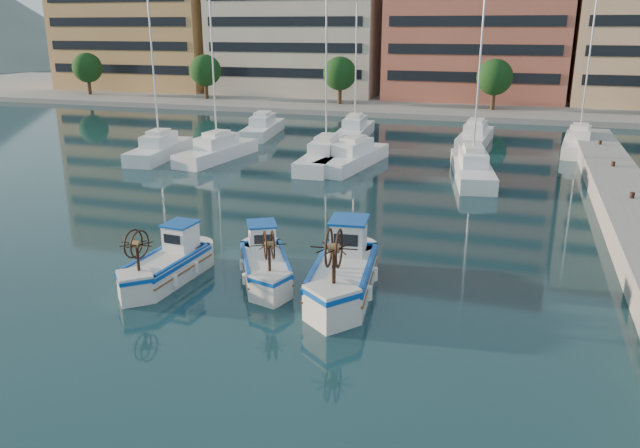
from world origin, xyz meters
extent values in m
plane|color=#1A4044|center=(0.00, 0.00, 0.00)|extent=(300.00, 300.00, 0.00)
cube|color=gray|center=(0.00, 67.00, 0.30)|extent=(180.00, 40.00, 0.60)
cube|color=tan|center=(-48.00, 65.00, 12.60)|extent=(24.00, 14.00, 24.00)
cube|color=black|center=(-48.00, 58.00, 12.60)|extent=(22.08, 0.12, 21.60)
cube|color=beige|center=(-23.00, 65.00, 11.10)|extent=(23.00, 14.00, 21.00)
cube|color=black|center=(-23.00, 58.00, 11.10)|extent=(21.16, 0.12, 18.90)
cylinder|color=#3F2B19|center=(-50.00, 53.50, 1.50)|extent=(0.50, 0.50, 3.00)
sphere|color=#194318|center=(-50.00, 53.50, 4.20)|extent=(4.00, 4.00, 4.00)
cylinder|color=#3F2B19|center=(-32.00, 53.50, 1.50)|extent=(0.50, 0.50, 3.00)
sphere|color=#194318|center=(-32.00, 53.50, 4.20)|extent=(4.00, 4.00, 4.00)
cylinder|color=#3F2B19|center=(-14.00, 53.50, 1.50)|extent=(0.50, 0.50, 3.00)
sphere|color=#194318|center=(-14.00, 53.50, 4.20)|extent=(4.00, 4.00, 4.00)
cylinder|color=#3F2B19|center=(4.00, 53.50, 1.50)|extent=(0.50, 0.50, 3.00)
sphere|color=#194318|center=(4.00, 53.50, 4.20)|extent=(4.00, 4.00, 4.00)
cube|color=white|center=(-18.82, 20.67, 0.50)|extent=(3.19, 8.19, 1.00)
cylinder|color=silver|center=(-18.82, 20.67, 6.00)|extent=(0.12, 0.12, 11.00)
cube|color=white|center=(-14.33, 21.42, 0.50)|extent=(3.19, 8.62, 1.00)
cylinder|color=silver|center=(-14.33, 21.42, 6.00)|extent=(0.12, 0.12, 11.00)
cube|color=white|center=(-6.01, 22.25, 0.50)|extent=(2.67, 9.85, 1.00)
cylinder|color=silver|center=(-6.01, 22.25, 6.00)|extent=(0.12, 0.12, 11.00)
cube|color=white|center=(-4.01, 22.28, 0.50)|extent=(3.43, 9.11, 1.00)
cube|color=white|center=(4.42, 21.35, 0.50)|extent=(3.83, 10.09, 1.00)
cylinder|color=silver|center=(4.42, 21.35, 6.00)|extent=(0.12, 0.12, 11.00)
cube|color=white|center=(-15.36, 32.71, 0.50)|extent=(3.55, 9.03, 1.00)
cube|color=white|center=(-6.90, 33.81, 0.50)|extent=(2.87, 9.04, 1.00)
cylinder|color=silver|center=(-6.90, 33.81, 6.00)|extent=(0.12, 0.12, 11.00)
cube|color=white|center=(3.64, 33.97, 0.50)|extent=(2.65, 8.44, 1.00)
cube|color=white|center=(11.81, 33.51, 0.50)|extent=(3.08, 9.24, 1.00)
cylinder|color=silver|center=(11.81, 33.51, 6.00)|extent=(0.12, 0.12, 11.00)
cube|color=silver|center=(-5.54, -0.42, 0.49)|extent=(1.91, 4.00, 0.98)
cube|color=#0C44A4|center=(-5.54, -0.42, 0.86)|extent=(1.97, 4.12, 0.15)
cube|color=#1744B5|center=(-5.54, -0.42, 0.80)|extent=(1.52, 3.59, 0.06)
cube|color=white|center=(-5.47, 0.69, 1.49)|extent=(1.09, 1.27, 1.02)
cube|color=#0C44A4|center=(-5.47, 0.69, 2.05)|extent=(1.24, 1.42, 0.07)
cylinder|color=#331E14|center=(-5.64, -2.09, 1.52)|extent=(0.11, 0.11, 1.08)
cylinder|color=brown|center=(-5.64, -2.09, 2.09)|extent=(0.31, 0.28, 0.26)
torus|color=#331E14|center=(-5.78, -2.09, 2.09)|extent=(0.13, 1.09, 1.09)
torus|color=#331E14|center=(-5.50, -2.10, 2.09)|extent=(0.13, 1.09, 1.09)
cube|color=silver|center=(-1.86, 0.82, 0.48)|extent=(3.28, 4.17, 0.96)
cube|color=#0C44A4|center=(-1.86, 0.82, 0.85)|extent=(3.38, 4.29, 0.15)
cube|color=#1744B5|center=(-1.86, 0.82, 0.79)|extent=(2.78, 3.66, 0.05)
cube|color=white|center=(-2.38, 1.79, 1.46)|extent=(1.45, 1.53, 1.01)
cube|color=#0C44A4|center=(-2.38, 1.79, 2.01)|extent=(1.64, 1.71, 0.07)
cylinder|color=#331E14|center=(-1.07, -0.63, 1.49)|extent=(0.11, 0.11, 1.06)
cylinder|color=brown|center=(-1.07, -0.63, 2.06)|extent=(0.38, 0.36, 0.26)
torus|color=#331E14|center=(-1.19, -0.69, 2.06)|extent=(0.57, 0.97, 1.07)
torus|color=#331E14|center=(-0.95, -0.56, 2.06)|extent=(0.57, 0.97, 1.07)
cube|color=silver|center=(1.42, 0.45, 0.60)|extent=(2.62, 5.01, 1.20)
cube|color=#0C44A4|center=(1.42, 0.45, 1.06)|extent=(2.69, 5.16, 0.18)
cube|color=#1744B5|center=(1.42, 0.45, 0.98)|extent=(2.11, 4.48, 0.07)
cube|color=white|center=(1.26, 1.81, 1.83)|extent=(1.43, 1.63, 1.26)
cube|color=#0C44A4|center=(1.26, 1.81, 2.52)|extent=(1.62, 1.82, 0.09)
cylinder|color=#331E14|center=(1.67, -1.59, 1.86)|extent=(0.14, 0.14, 1.33)
cylinder|color=brown|center=(1.67, -1.59, 2.57)|extent=(0.40, 0.36, 0.32)
torus|color=#331E14|center=(1.50, -1.61, 2.57)|extent=(0.24, 1.34, 1.34)
torus|color=#331E14|center=(1.84, -1.57, 2.57)|extent=(0.24, 1.34, 1.34)
camera|label=1|loc=(7.18, -20.30, 9.61)|focal=35.00mm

